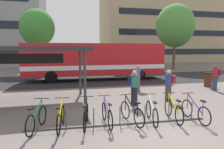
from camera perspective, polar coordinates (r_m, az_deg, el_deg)
The scene contains 21 objects.
ground at distance 7.41m, azimuth 13.08°, elevation -14.56°, with size 200.00×200.00×0.00m, color #6B605B.
bus_lane_asphalt at distance 18.00m, azimuth -2.71°, elevation -1.38°, with size 80.00×7.20×0.01m, color #232326.
city_bus at distance 17.72m, azimuth -4.56°, elevation 4.23°, with size 12.03×2.63×3.20m.
bike_rack at distance 7.42m, azimuth 2.29°, elevation -13.56°, with size 6.65×0.31×0.70m.
parked_bicycle_green_0 at distance 7.33m, azimuth -20.76°, elevation -11.89°, with size 0.61×1.68×0.99m.
parked_bicycle_yellow_1 at distance 7.17m, azimuth -14.47°, elevation -12.07°, with size 0.52×1.72×0.99m.
parked_bicycle_black_2 at distance 7.22m, azimuth -7.49°, elevation -11.76°, with size 0.52×1.71×0.99m.
parked_bicycle_purple_3 at distance 7.33m, azimuth -1.45°, elevation -11.41°, with size 0.52×1.72×0.99m.
parked_bicycle_black_4 at distance 7.53m, azimuth 5.66°, elevation -10.92°, with size 0.56×1.70×0.99m.
parked_bicycle_silver_5 at distance 7.69m, azimuth 11.31°, elevation -10.63°, with size 0.52×1.71×0.99m.
parked_bicycle_yellow_6 at distance 8.11m, azimuth 17.18°, elevation -9.87°, with size 0.52×1.72×0.99m.
parked_bicycle_purple_7 at distance 8.34m, azimuth 22.72°, elevation -9.65°, with size 0.52×1.72×0.99m.
transit_shelter at distance 11.01m, azimuth -23.36°, elevation 6.42°, with size 6.50×3.41×2.85m.
commuter_black_pack_0 at distance 13.15m, azimuth 7.59°, elevation -0.51°, with size 0.57×0.41×1.65m.
commuter_navy_pack_1 at distance 9.72m, azimuth 6.30°, elevation -3.01°, with size 0.47×0.59×1.72m.
commuter_maroon_pack_2 at distance 14.68m, azimuth 27.55°, elevation -0.30°, with size 0.57×0.41×1.72m.
commuter_red_pack_3 at distance 10.86m, azimuth 16.06°, elevation -2.41°, with size 0.56×0.39×1.65m.
trash_bin at distance 16.06m, azimuth 25.78°, elevation -1.32°, with size 0.55×0.55×1.03m.
street_tree_0 at distance 25.27m, azimuth -20.63°, elevation 12.41°, with size 3.96×3.96×7.33m.
street_tree_1 at distance 28.14m, azimuth 17.61°, elevation 13.14°, with size 4.97×4.97×8.56m.
building_right_wing at distance 46.81m, azimuth 15.03°, elevation 14.96°, with size 27.44×11.90×18.22m.
Camera 1 is at (-3.04, -6.17, 2.75)m, focal length 31.90 mm.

